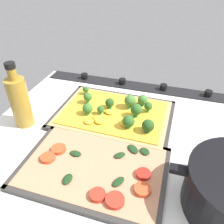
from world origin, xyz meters
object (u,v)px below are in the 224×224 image
object	(u,v)px
baking_tray_front	(114,115)
broccoli_pizza	(116,112)
veggie_pizza_back	(95,168)
baking_tray_back	(94,169)
oil_bottle	(20,101)

from	to	relation	value
baking_tray_front	broccoli_pizza	size ratio (longest dim) A/B	1.07
baking_tray_front	veggie_pizza_back	size ratio (longest dim) A/B	1.13
baking_tray_back	veggie_pizza_back	xyz separation A→B (cm)	(-0.38, 0.25, 0.71)
baking_tray_front	baking_tray_back	bearing A→B (deg)	93.82
broccoli_pizza	baking_tray_back	bearing A→B (deg)	91.70
baking_tray_front	oil_bottle	size ratio (longest dim) A/B	1.85
baking_tray_front	veggie_pizza_back	distance (cm)	24.04
baking_tray_front	baking_tray_back	world-z (taller)	same
oil_bottle	baking_tray_front	bearing A→B (deg)	-155.78
broccoli_pizza	veggie_pizza_back	distance (cm)	23.84
broccoli_pizza	baking_tray_back	size ratio (longest dim) A/B	0.99
broccoli_pizza	oil_bottle	world-z (taller)	oil_bottle
broccoli_pizza	oil_bottle	size ratio (longest dim) A/B	1.74
baking_tray_front	broccoli_pizza	bearing A→B (deg)	170.00
veggie_pizza_back	oil_bottle	world-z (taller)	oil_bottle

